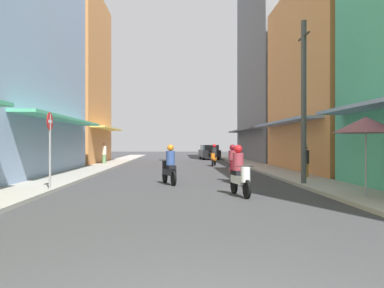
{
  "coord_description": "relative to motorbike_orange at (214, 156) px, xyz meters",
  "views": [
    {
      "loc": [
        -0.24,
        -3.45,
        1.63
      ],
      "look_at": [
        0.67,
        20.69,
        1.58
      ],
      "focal_mm": 37.46,
      "sensor_mm": 36.0,
      "label": 1
    }
  ],
  "objects": [
    {
      "name": "parked_car",
      "position": [
        0.62,
        11.73,
        0.04
      ],
      "size": [
        1.98,
        4.19,
        1.45
      ],
      "color": "black",
      "rests_on": "ground"
    },
    {
      "name": "motorbike_black",
      "position": [
        -2.94,
        -12.65,
        0.0
      ],
      "size": [
        0.72,
        1.75,
        1.58
      ],
      "color": "black",
      "rests_on": "ground"
    },
    {
      "name": "pedestrian_foreground",
      "position": [
        3.1,
        -10.81,
        0.22
      ],
      "size": [
        0.44,
        0.44,
        1.64
      ],
      "color": "#BF8C3F",
      "rests_on": "ground"
    },
    {
      "name": "motorbike_orange",
      "position": [
        0.0,
        0.0,
        0.0
      ],
      "size": [
        0.65,
        1.78,
        1.58
      ],
      "color": "black",
      "rests_on": "ground"
    },
    {
      "name": "vendor_umbrella",
      "position": [
        2.65,
        -17.47,
        1.44
      ],
      "size": [
        1.81,
        1.81,
        2.37
      ],
      "color": "#99999E",
      "rests_on": "ground"
    },
    {
      "name": "utility_pole",
      "position": [
        2.14,
        -13.57,
        2.5
      ],
      "size": [
        0.2,
        1.2,
        6.26
      ],
      "color": "#4C4C4F",
      "rests_on": "ground"
    },
    {
      "name": "sidewalk_right",
      "position": [
        2.89,
        -4.64,
        -0.64
      ],
      "size": [
        1.99,
        56.77,
        0.12
      ],
      "primitive_type": "cube",
      "color": "#ADA89E",
      "rests_on": "ground"
    },
    {
      "name": "ground_plane",
      "position": [
        -2.4,
        -4.64,
        -0.7
      ],
      "size": [
        107.3,
        107.3,
        0.0
      ],
      "primitive_type": "plane",
      "color": "#38383A"
    },
    {
      "name": "street_sign_no_entry",
      "position": [
        -6.84,
        -15.09,
        1.01
      ],
      "size": [
        0.07,
        0.6,
        2.65
      ],
      "color": "gray",
      "rests_on": "ground"
    },
    {
      "name": "sidewalk_left",
      "position": [
        -7.68,
        -4.64,
        -0.64
      ],
      "size": [
        1.99,
        56.77,
        0.12
      ],
      "primitive_type": "cube",
      "color": "#9E9991",
      "rests_on": "ground"
    },
    {
      "name": "building_right_far",
      "position": [
        6.88,
        7.6,
        7.9
      ],
      "size": [
        7.05,
        13.87,
        17.22
      ],
      "color": "slate",
      "rests_on": "ground"
    },
    {
      "name": "motorbike_maroon",
      "position": [
        -0.29,
        -11.73,
        0.0
      ],
      "size": [
        0.55,
        1.81,
        1.58
      ],
      "color": "black",
      "rests_on": "ground"
    },
    {
      "name": "motorbike_white",
      "position": [
        -0.69,
        -16.18,
        0.0
      ],
      "size": [
        0.58,
        1.8,
        1.58
      ],
      "color": "black",
      "rests_on": "ground"
    },
    {
      "name": "building_left_far",
      "position": [
        -11.67,
        3.78,
        5.99
      ],
      "size": [
        7.05,
        9.59,
        13.39
      ],
      "color": "#D88C4C",
      "rests_on": "ground"
    },
    {
      "name": "pedestrian_crossing",
      "position": [
        -8.06,
        1.51,
        0.14
      ],
      "size": [
        0.34,
        0.34,
        1.68
      ],
      "color": "#598C59",
      "rests_on": "ground"
    },
    {
      "name": "building_right_mid",
      "position": [
        6.87,
        -5.82,
        4.64
      ],
      "size": [
        7.05,
        11.69,
        10.7
      ],
      "color": "#D88C4C",
      "rests_on": "ground"
    }
  ]
}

